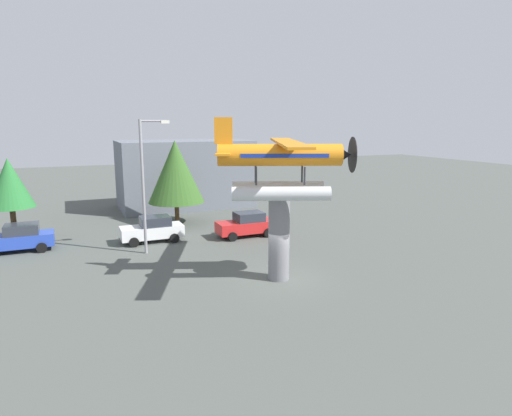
{
  "coord_description": "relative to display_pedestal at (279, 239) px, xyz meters",
  "views": [
    {
      "loc": [
        -9.84,
        -19.73,
        8.11
      ],
      "look_at": [
        0.0,
        3.0,
        3.27
      ],
      "focal_mm": 30.81,
      "sensor_mm": 36.0,
      "label": 1
    }
  ],
  "objects": [
    {
      "name": "ground_plane",
      "position": [
        0.0,
        0.0,
        -2.18
      ],
      "size": [
        140.0,
        140.0,
        0.0
      ],
      "primitive_type": "plane",
      "color": "#4C514C"
    },
    {
      "name": "display_pedestal",
      "position": [
        0.0,
        0.0,
        0.0
      ],
      "size": [
        1.1,
        1.1,
        4.36
      ],
      "primitive_type": "cylinder",
      "color": "slate",
      "rests_on": "ground"
    },
    {
      "name": "floatplane_monument",
      "position": [
        0.12,
        -0.05,
        3.85
      ],
      "size": [
        7.19,
        10.07,
        4.0
      ],
      "rotation": [
        0.0,
        0.0,
        -0.38
      ],
      "color": "silver",
      "rests_on": "display_pedestal"
    },
    {
      "name": "car_near_blue",
      "position": [
        -12.95,
        11.12,
        -1.3
      ],
      "size": [
        4.2,
        2.02,
        1.76
      ],
      "rotation": [
        0.0,
        0.0,
        3.14
      ],
      "color": "#2847B7",
      "rests_on": "ground"
    },
    {
      "name": "car_mid_white",
      "position": [
        -4.7,
        10.08,
        -1.3
      ],
      "size": [
        4.2,
        2.02,
        1.76
      ],
      "rotation": [
        0.0,
        0.0,
        3.14
      ],
      "color": "white",
      "rests_on": "ground"
    },
    {
      "name": "car_far_red",
      "position": [
        1.8,
        8.85,
        -1.3
      ],
      "size": [
        4.2,
        2.02,
        1.76
      ],
      "rotation": [
        0.0,
        0.0,
        3.14
      ],
      "color": "red",
      "rests_on": "ground"
    },
    {
      "name": "streetlight_primary",
      "position": [
        -5.43,
        7.47,
        2.61
      ],
      "size": [
        1.84,
        0.28,
        8.3
      ],
      "color": "gray",
      "rests_on": "ground"
    },
    {
      "name": "storefront_building",
      "position": [
        0.71,
        22.0,
        1.02
      ],
      "size": [
        12.39,
        6.7,
        6.41
      ],
      "primitive_type": "cube",
      "color": "slate",
      "rests_on": "ground"
    },
    {
      "name": "tree_west",
      "position": [
        -13.39,
        13.24,
        1.95
      ],
      "size": [
        2.98,
        2.98,
        5.82
      ],
      "color": "brown",
      "rests_on": "ground"
    },
    {
      "name": "tree_east",
      "position": [
        -1.84,
        14.98,
        2.06
      ],
      "size": [
        4.48,
        4.48,
        6.73
      ],
      "color": "brown",
      "rests_on": "ground"
    }
  ]
}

